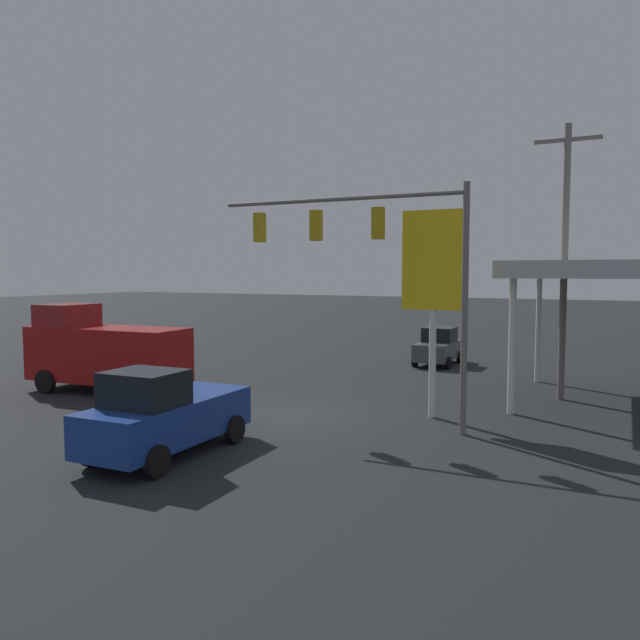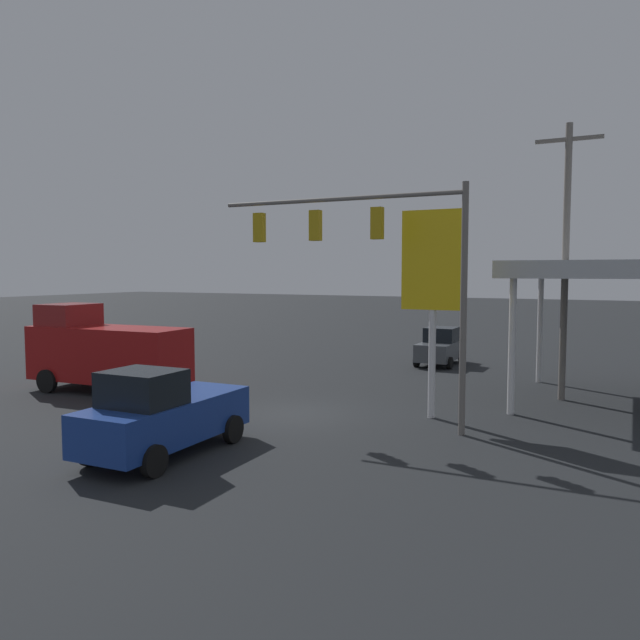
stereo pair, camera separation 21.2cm
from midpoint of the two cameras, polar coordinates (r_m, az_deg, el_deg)
The scene contains 7 objects.
ground_plane at distance 21.90m, azimuth -2.63°, elevation -8.56°, with size 200.00×200.00×0.00m, color black.
traffic_signal_assembly at distance 20.00m, azimuth 4.21°, elevation 6.57°, with size 8.51×0.43×7.56m.
utility_pole at distance 25.49m, azimuth 21.23°, elevation 5.47°, with size 2.40×0.26×10.45m.
price_sign at distance 21.11m, azimuth 10.07°, elevation 4.50°, with size 2.13×0.27×6.96m.
delivery_truck at distance 26.95m, azimuth -19.35°, elevation -2.70°, with size 6.90×2.82×3.58m.
hatchback_crossing at distance 33.70m, azimuth 10.59°, elevation -2.42°, with size 1.97×3.81×1.97m.
pickup_parked at distance 17.34m, azimuth -14.42°, elevation -8.40°, with size 2.34×5.24×2.40m.
Camera 1 is at (-10.24, 18.72, 4.92)m, focal length 35.00 mm.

